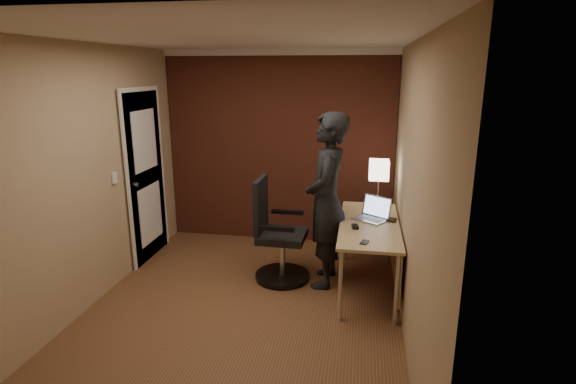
# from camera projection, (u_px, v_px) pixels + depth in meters

# --- Properties ---
(room) EXTENTS (4.00, 4.00, 4.00)m
(room) POSITION_uv_depth(u_px,v_px,m) (251.00, 144.00, 5.50)
(room) COLOR brown
(room) RESTS_ON ground
(desk) EXTENTS (0.60, 1.50, 0.73)m
(desk) POSITION_uv_depth(u_px,v_px,m) (376.00, 235.00, 4.62)
(desk) COLOR tan
(desk) RESTS_ON ground
(desk_lamp) EXTENTS (0.22, 0.22, 0.54)m
(desk_lamp) POSITION_uv_depth(u_px,v_px,m) (379.00, 170.00, 5.08)
(desk_lamp) COLOR silver
(desk_lamp) RESTS_ON desk
(laptop) EXTENTS (0.42, 0.40, 0.23)m
(laptop) POSITION_uv_depth(u_px,v_px,m) (373.00, 213.00, 4.71)
(laptop) COLOR silver
(laptop) RESTS_ON desk
(mouse) EXTENTS (0.08, 0.11, 0.03)m
(mouse) POSITION_uv_depth(u_px,v_px,m) (355.00, 227.00, 4.44)
(mouse) COLOR black
(mouse) RESTS_ON desk
(phone) EXTENTS (0.09, 0.13, 0.01)m
(phone) POSITION_uv_depth(u_px,v_px,m) (365.00, 242.00, 4.07)
(phone) COLOR black
(phone) RESTS_ON desk
(wallet) EXTENTS (0.12, 0.13, 0.02)m
(wallet) POSITION_uv_depth(u_px,v_px,m) (391.00, 220.00, 4.66)
(wallet) COLOR black
(wallet) RESTS_ON desk
(office_chair) EXTENTS (0.60, 0.63, 1.11)m
(office_chair) POSITION_uv_depth(u_px,v_px,m) (276.00, 237.00, 4.88)
(office_chair) COLOR black
(office_chair) RESTS_ON ground
(person) EXTENTS (0.46, 0.69, 1.85)m
(person) POSITION_uv_depth(u_px,v_px,m) (327.00, 201.00, 4.68)
(person) COLOR black
(person) RESTS_ON ground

